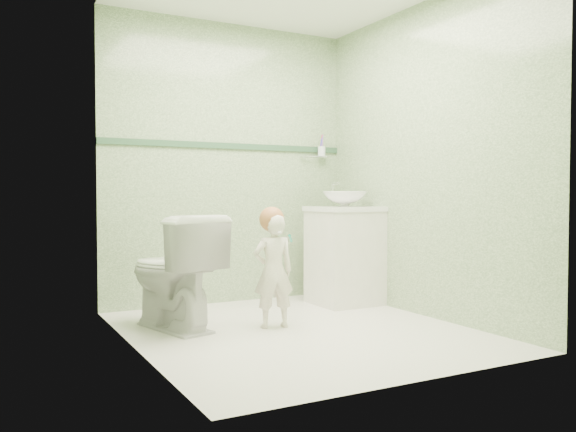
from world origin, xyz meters
TOP-DOWN VIEW (x-y plane):
  - ground at (0.00, 0.00)m, footprint 2.50×2.50m
  - room_shell at (0.00, 0.00)m, footprint 2.50×2.54m
  - trim_stripe at (0.00, 1.24)m, footprint 2.20×0.02m
  - vanity at (0.84, 0.70)m, footprint 0.52×0.50m
  - counter at (0.84, 0.70)m, footprint 0.54×0.52m
  - basin at (0.84, 0.70)m, footprint 0.37×0.37m
  - faucet at (0.84, 0.89)m, footprint 0.03×0.13m
  - cup_holder at (0.89, 1.18)m, footprint 0.26×0.07m
  - toilet at (-0.74, 0.45)m, footprint 0.63×0.87m
  - toddler at (-0.11, 0.17)m, footprint 0.31×0.23m
  - hair_cap at (-0.11, 0.19)m, footprint 0.18×0.18m
  - teal_toothbrush at (-0.05, 0.03)m, footprint 0.11×0.14m

SIDE VIEW (x-z plane):
  - ground at x=0.00m, z-range 0.00..0.00m
  - toddler at x=-0.11m, z-range 0.00..0.79m
  - toilet at x=-0.74m, z-range 0.00..0.79m
  - vanity at x=0.84m, z-range 0.00..0.80m
  - teal_toothbrush at x=-0.05m, z-range 0.60..0.68m
  - hair_cap at x=-0.11m, z-range 0.67..0.85m
  - counter at x=0.84m, z-range 0.79..0.83m
  - basin at x=0.84m, z-range 0.83..0.96m
  - faucet at x=0.84m, z-range 0.88..1.06m
  - room_shell at x=0.00m, z-range 0.00..2.40m
  - cup_holder at x=0.89m, z-range 1.23..1.44m
  - trim_stripe at x=0.00m, z-range 1.33..1.38m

